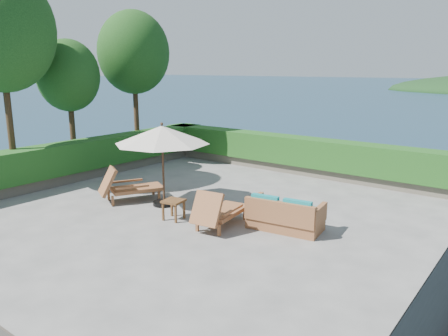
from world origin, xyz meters
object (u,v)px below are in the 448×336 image
Objects in this scene: patio_umbrella at (162,136)px; wicker_loveseat at (284,216)px; side_table at (174,203)px; lounge_right at (219,211)px; lounge_left at (128,186)px.

patio_umbrella is 4.09m from wicker_loveseat.
patio_umbrella is at bearing 146.00° from side_table.
side_table is at bearing -34.00° from patio_umbrella.
lounge_right is at bearing -11.16° from patio_umbrella.
patio_umbrella is 1.66× the size of lounge_right.
lounge_left reaches higher than side_table.
lounge_right is (2.35, -0.46, -1.58)m from patio_umbrella.
side_table is 2.86m from wicker_loveseat.
lounge_right is at bearing 11.73° from side_table.
wicker_loveseat is (4.83, 0.74, -0.10)m from lounge_left.
patio_umbrella is at bearing 46.10° from lounge_left.
wicker_loveseat reaches higher than side_table.
patio_umbrella is 5.39× the size of side_table.
side_table is (2.20, -0.36, -0.01)m from lounge_left.
lounge_right is 1.60m from wicker_loveseat.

